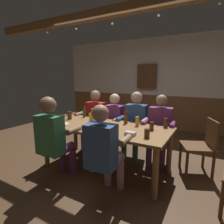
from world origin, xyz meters
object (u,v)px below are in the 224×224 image
at_px(bottle_0, 84,113).
at_px(bottle_2, 126,117).
at_px(plate_0, 62,124).
at_px(person_5, 104,149).
at_px(pint_glass_7, 70,115).
at_px(bottle_3, 46,119).
at_px(pint_glass_6, 50,119).
at_px(chair_empty_near_right, 202,145).
at_px(pint_glass_4, 95,120).
at_px(person_3, 160,126).
at_px(bottle_1, 92,119).
at_px(person_4, 54,136).
at_px(pint_glass_0, 137,121).
at_px(person_0, 94,116).
at_px(pint_glass_5, 147,133).
at_px(wall_dart_cabinet, 147,76).
at_px(person_2, 135,122).
at_px(pint_glass_2, 166,123).
at_px(pint_glass_1, 152,126).
at_px(person_1, 113,120).
at_px(dining_table, 105,131).
at_px(condiment_caddy, 130,134).
at_px(pint_glass_3, 91,118).

height_order(bottle_0, bottle_2, bottle_2).
bearing_deg(plate_0, person_5, -20.65).
bearing_deg(plate_0, pint_glass_7, 114.88).
relative_size(bottle_3, pint_glass_6, 1.49).
bearing_deg(chair_empty_near_right, pint_glass_4, 85.85).
distance_m(person_3, bottle_0, 1.46).
distance_m(chair_empty_near_right, bottle_1, 1.79).
relative_size(person_4, pint_glass_4, 8.81).
height_order(person_4, bottle_1, person_4).
bearing_deg(person_3, pint_glass_0, 52.59).
distance_m(bottle_2, pint_glass_4, 0.53).
bearing_deg(person_4, pint_glass_0, 44.68).
distance_m(person_0, pint_glass_5, 1.76).
distance_m(pint_glass_7, wall_dart_cabinet, 2.89).
height_order(person_2, pint_glass_2, person_2).
bearing_deg(bottle_1, person_0, 123.39).
bearing_deg(person_4, pint_glass_1, 33.28).
xyz_separation_m(person_1, pint_glass_2, (1.12, -0.29, 0.15)).
bearing_deg(bottle_3, chair_empty_near_right, 22.87).
bearing_deg(person_5, plate_0, 155.36).
bearing_deg(person_2, bottle_0, 15.39).
distance_m(dining_table, bottle_2, 0.45).
bearing_deg(pint_glass_6, pint_glass_1, 14.49).
xyz_separation_m(bottle_3, pint_glass_1, (1.68, 0.53, -0.02)).
bearing_deg(pint_glass_7, condiment_caddy, -13.25).
distance_m(person_4, pint_glass_4, 0.77).
relative_size(dining_table, wall_dart_cabinet, 3.00).
height_order(plate_0, pint_glass_7, pint_glass_7).
bearing_deg(pint_glass_5, pint_glass_1, 98.41).
xyz_separation_m(pint_glass_3, pint_glass_5, (1.16, -0.37, -0.01)).
xyz_separation_m(person_0, person_4, (0.28, -1.40, 0.01)).
distance_m(pint_glass_0, pint_glass_1, 0.30).
distance_m(condiment_caddy, pint_glass_0, 0.52).
bearing_deg(pint_glass_0, person_0, 159.41).
bearing_deg(pint_glass_6, person_1, 54.26).
bearing_deg(person_2, pint_glass_0, 112.88).
distance_m(pint_glass_1, wall_dart_cabinet, 2.97).
bearing_deg(person_3, condiment_caddy, 74.69).
height_order(bottle_0, bottle_1, bottle_1).
height_order(person_1, pint_glass_3, person_1).
xyz_separation_m(bottle_3, pint_glass_0, (1.40, 0.65, -0.00)).
height_order(person_0, person_3, person_0).
relative_size(bottle_0, pint_glass_4, 1.50).
height_order(bottle_0, pint_glass_7, bottle_0).
xyz_separation_m(person_2, bottle_0, (-0.94, -0.33, 0.13)).
bearing_deg(wall_dart_cabinet, person_2, -76.02).
xyz_separation_m(pint_glass_2, pint_glass_5, (-0.09, -0.63, -0.01)).
xyz_separation_m(person_3, bottle_3, (-1.66, -1.07, 0.15)).
relative_size(bottle_1, pint_glass_2, 1.97).
xyz_separation_m(bottle_3, pint_glass_7, (0.11, 0.47, -0.01)).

